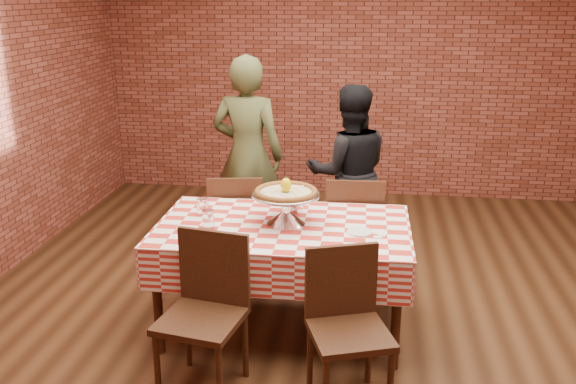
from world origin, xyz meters
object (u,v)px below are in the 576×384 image
object	(u,v)px
chair_far_left	(237,225)
diner_black	(349,172)
pizza_stand	(286,209)
chair_near_right	(350,334)
diner_olive	(248,155)
water_glass_right	(203,207)
table	(283,277)
condiment_caddy	(294,202)
chair_far_right	(353,230)
pizza	(286,193)
water_glass_left	(208,219)
chair_near_left	(201,319)

from	to	relation	value
chair_far_left	diner_black	world-z (taller)	diner_black
pizza_stand	chair_far_left	xyz separation A→B (m)	(-0.50, 0.70, -0.41)
chair_near_right	diner_olive	size ratio (longest dim) A/B	0.52
water_glass_right	diner_black	xyz separation A→B (m)	(0.95, 1.23, -0.07)
table	diner_olive	size ratio (longest dim) A/B	0.95
condiment_caddy	chair_near_right	size ratio (longest dim) A/B	0.15
diner_olive	water_glass_right	bearing A→B (deg)	93.30
pizza_stand	water_glass_right	size ratio (longest dim) A/B	3.78
water_glass_right	chair_far_right	size ratio (longest dim) A/B	0.13
condiment_caddy	chair_far_left	world-z (taller)	chair_far_left
pizza_stand	pizza	bearing A→B (deg)	-90.00
condiment_caddy	diner_black	size ratio (longest dim) A/B	0.09
water_glass_right	water_glass_left	bearing A→B (deg)	-66.91
water_glass_right	chair_near_left	distance (m)	0.97
water_glass_right	chair_far_right	world-z (taller)	chair_far_right
condiment_caddy	diner_olive	distance (m)	1.20
water_glass_right	pizza_stand	bearing A→B (deg)	-6.95
chair_far_left	chair_far_right	xyz separation A→B (m)	(0.93, 0.01, 0.01)
pizza_stand	chair_far_right	bearing A→B (deg)	58.74
pizza_stand	chair_far_right	xyz separation A→B (m)	(0.43, 0.71, -0.40)
chair_near_right	table	bearing A→B (deg)	101.73
chair_far_left	diner_olive	size ratio (longest dim) A/B	0.52
chair_near_right	diner_olive	xyz separation A→B (m)	(-0.98, 2.15, 0.42)
table	chair_far_right	distance (m)	0.87
chair_far_right	chair_far_left	bearing A→B (deg)	-3.07
table	chair_near_left	distance (m)	0.85
chair_near_left	water_glass_left	bearing A→B (deg)	110.33
pizza_stand	pizza	distance (m)	0.11
chair_near_right	pizza	bearing A→B (deg)	99.78
chair_far_right	diner_olive	world-z (taller)	diner_olive
pizza_stand	chair_far_left	size ratio (longest dim) A/B	0.52
table	chair_far_right	size ratio (longest dim) A/B	1.80
diner_olive	chair_near_right	bearing A→B (deg)	121.14
chair_near_right	chair_far_right	world-z (taller)	chair_far_right
pizza	diner_olive	bearing A→B (deg)	111.54
diner_olive	condiment_caddy	bearing A→B (deg)	123.43
water_glass_right	chair_near_right	distance (m)	1.44
condiment_caddy	chair_near_right	world-z (taller)	same
table	chair_near_right	world-z (taller)	chair_near_right
pizza	diner_olive	distance (m)	1.41
chair_far_right	diner_olive	xyz separation A→B (m)	(-0.95, 0.60, 0.41)
water_glass_left	condiment_caddy	size ratio (longest dim) A/B	0.89
water_glass_left	chair_near_left	size ratio (longest dim) A/B	0.13
pizza_stand	table	bearing A→B (deg)	-114.27
chair_near_right	chair_far_left	xyz separation A→B (m)	(-0.96, 1.54, 0.00)
pizza_stand	diner_olive	world-z (taller)	diner_olive
chair_near_left	chair_near_right	size ratio (longest dim) A/B	1.03
water_glass_right	chair_far_right	bearing A→B (deg)	32.07
condiment_caddy	pizza	bearing A→B (deg)	-72.00
water_glass_left	diner_olive	world-z (taller)	diner_olive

